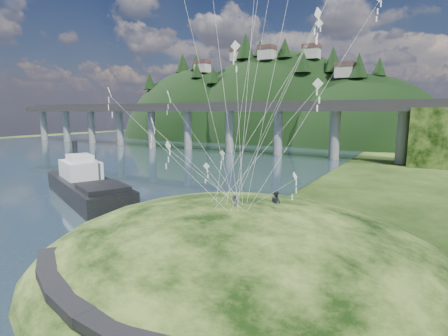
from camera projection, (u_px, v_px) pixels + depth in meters
The scene contains 10 objects.
ground at pixel (149, 254), 30.18m from camera, with size 320.00×320.00×0.00m, color black.
water at pixel (22, 158), 91.89m from camera, with size 240.00×240.00×0.00m, color #2E4655.
grass_hill at pixel (241, 283), 28.09m from camera, with size 36.00×32.00×13.00m.
footpath at pixel (125, 311), 17.82m from camera, with size 22.29×5.84×0.83m.
bridge at pixel (246, 120), 101.46m from camera, with size 160.00×11.00×15.00m.
far_ridge at pixel (265, 156), 157.07m from camera, with size 153.00×70.00×94.50m.
work_barge at pixel (86, 185), 48.96m from camera, with size 22.98×14.42×7.84m.
wooden_dock at pixel (157, 231), 34.61m from camera, with size 13.06×4.95×0.92m.
kite_flyers at pixel (268, 191), 27.72m from camera, with size 3.25×3.53×1.96m.
kite_swarm at pixel (245, 42), 27.14m from camera, with size 18.00×14.82×21.16m.
Camera 1 is at (20.18, -21.31, 12.12)m, focal length 28.00 mm.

